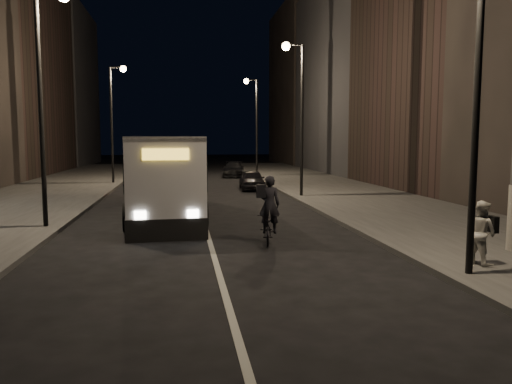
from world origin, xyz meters
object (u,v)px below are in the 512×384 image
object	(u,v)px
cyclist_on_bicycle	(268,221)
streetlight_right_far	(254,114)
streetlight_right_near	(468,39)
streetlight_left_far	(115,108)
car_near	(252,180)
pedestrian_woman	(481,232)
city_bus	(164,172)
car_mid	(177,173)
car_far	(233,169)
streetlight_left_near	(47,76)
streetlight_right_mid	(297,98)

from	to	relation	value
cyclist_on_bicycle	streetlight_right_far	bearing A→B (deg)	91.90
streetlight_right_near	streetlight_left_far	world-z (taller)	same
cyclist_on_bicycle	car_near	world-z (taller)	cyclist_on_bicycle
streetlight_right_far	pedestrian_woman	size ratio (longest dim) A/B	5.20
streetlight_left_far	city_bus	bearing A→B (deg)	-75.58
car_near	car_mid	xyz separation A→B (m)	(-4.77, 7.74, -0.02)
car_mid	car_far	distance (m)	5.88
streetlight_right_far	streetlight_left_near	xyz separation A→B (m)	(-10.66, -24.00, 0.00)
city_bus	cyclist_on_bicycle	size ratio (longest dim) A/B	5.82
streetlight_right_mid	city_bus	distance (m)	9.01
car_far	car_near	bearing A→B (deg)	-83.10
car_mid	pedestrian_woman	bearing A→B (deg)	99.66
streetlight_right_near	car_mid	bearing A→B (deg)	102.76
streetlight_right_near	streetlight_right_far	xyz separation A→B (m)	(0.00, 32.00, 0.00)
pedestrian_woman	car_near	bearing A→B (deg)	-5.19
streetlight_right_mid	streetlight_right_far	world-z (taller)	same
cyclist_on_bicycle	car_mid	xyz separation A→B (m)	(-2.93, 24.09, -0.10)
car_near	car_far	xyz separation A→B (m)	(0.00, 11.17, 0.00)
streetlight_right_near	car_mid	size ratio (longest dim) A/B	2.19
car_far	cyclist_on_bicycle	bearing A→B (deg)	-86.91
streetlight_left_far	cyclist_on_bicycle	bearing A→B (deg)	-71.64
streetlight_left_near	streetlight_left_far	size ratio (longest dim) A/B	1.00
streetlight_right_mid	car_near	size ratio (longest dim) A/B	2.19
streetlight_right_far	cyclist_on_bicycle	bearing A→B (deg)	-97.41
car_far	car_mid	bearing A→B (deg)	-137.32
streetlight_right_near	streetlight_right_mid	world-z (taller)	same
city_bus	streetlight_left_near	bearing A→B (deg)	-139.59
car_mid	streetlight_right_mid	bearing A→B (deg)	111.69
streetlight_right_mid	streetlight_left_far	xyz separation A→B (m)	(-10.66, 10.00, 0.00)
streetlight_right_mid	cyclist_on_bicycle	bearing A→B (deg)	-107.38
streetlight_left_far	car_far	xyz separation A→B (m)	(8.93, 6.14, -4.73)
streetlight_right_mid	streetlight_left_far	distance (m)	14.62
streetlight_right_near	pedestrian_woman	bearing A→B (deg)	36.41
car_mid	car_far	xyz separation A→B (m)	(4.77, 3.44, 0.02)
streetlight_right_near	streetlight_left_far	xyz separation A→B (m)	(-10.66, 26.00, 0.00)
streetlight_left_far	cyclist_on_bicycle	distance (m)	23.01
pedestrian_woman	car_mid	xyz separation A→B (m)	(-7.52, 27.94, -0.33)
cyclist_on_bicycle	streetlight_right_near	bearing A→B (deg)	-42.99
city_bus	streetlight_right_far	bearing A→B (deg)	68.68
streetlight_left_near	car_mid	bearing A→B (deg)	78.62
city_bus	car_far	distance (m)	21.32
streetlight_right_mid	pedestrian_woman	distance (m)	15.90
city_bus	pedestrian_woman	world-z (taller)	city_bus
streetlight_right_mid	city_bus	world-z (taller)	streetlight_right_mid
city_bus	car_near	size ratio (longest dim) A/B	3.33
streetlight_left_far	car_far	bearing A→B (deg)	34.49
streetlight_right_near	streetlight_right_far	distance (m)	32.00
streetlight_left_near	streetlight_right_mid	bearing A→B (deg)	36.88
city_bus	streetlight_right_mid	bearing A→B (deg)	30.42
cyclist_on_bicycle	car_near	size ratio (longest dim) A/B	0.57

